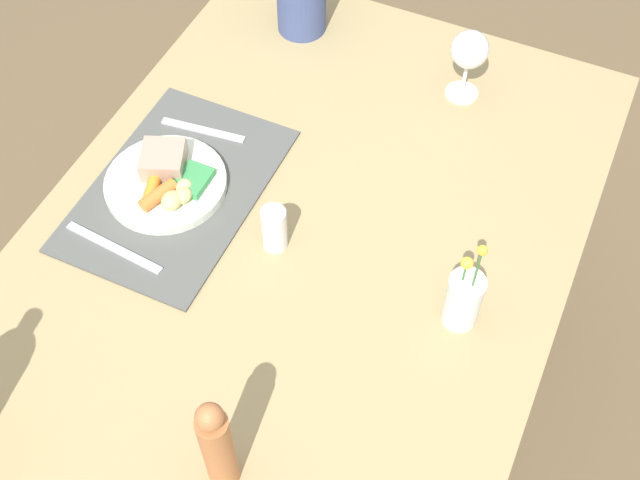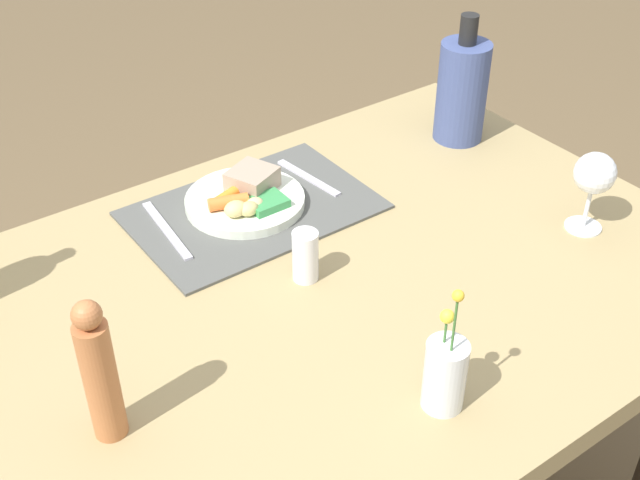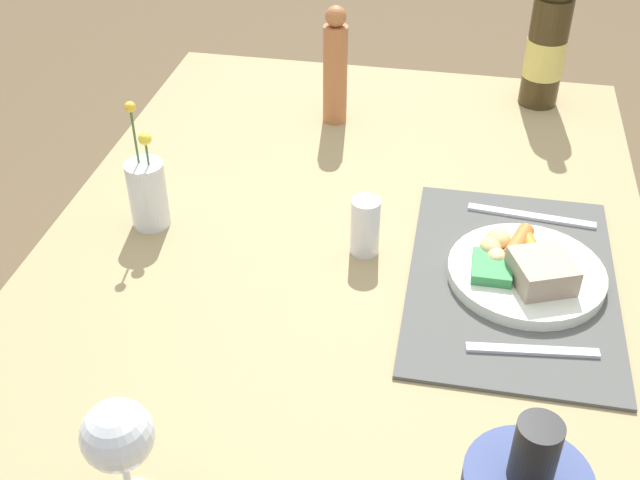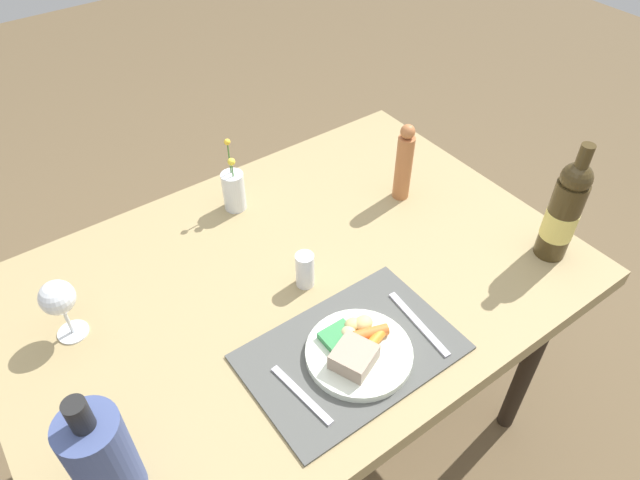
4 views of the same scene
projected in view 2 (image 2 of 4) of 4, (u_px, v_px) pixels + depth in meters
The scene contains 10 objects.
dining_table at pixel (324, 313), 1.41m from camera, with size 1.35×0.93×0.74m.
placemat at pixel (253, 210), 1.55m from camera, with size 0.45×0.30×0.01m, color #4F504D.
dinner_plate at pixel (246, 198), 1.55m from camera, with size 0.23×0.23×0.06m.
fork at pixel (308, 178), 1.63m from camera, with size 0.01×0.17×0.01m, color silver.
knife at pixel (167, 230), 1.49m from camera, with size 0.02×0.20×0.01m, color silver.
pepper_mill at pixel (99, 373), 1.06m from camera, with size 0.05×0.05×0.23m.
wine_glass at pixel (594, 176), 1.44m from camera, with size 0.07×0.07×0.15m.
cooler_bottle at pixel (462, 90), 1.72m from camera, with size 0.10×0.10×0.27m.
flower_vase at pixel (445, 373), 1.13m from camera, with size 0.06×0.06×0.21m.
salt_shaker at pixel (305, 256), 1.36m from camera, with size 0.04×0.04×0.09m, color white.
Camera 2 is at (0.63, 0.86, 1.61)m, focal length 46.42 mm.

